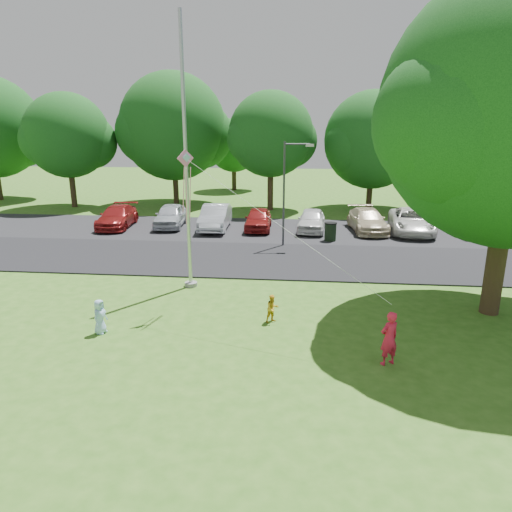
# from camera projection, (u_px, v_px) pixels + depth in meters

# --- Properties ---
(ground) EXTENTS (120.00, 120.00, 0.00)m
(ground) POSITION_uv_depth(u_px,v_px,m) (270.00, 348.00, 13.03)
(ground) COLOR #33631A
(ground) RESTS_ON ground
(park_road) EXTENTS (60.00, 6.00, 0.06)m
(park_road) POSITION_uv_depth(u_px,v_px,m) (283.00, 260.00, 21.64)
(park_road) COLOR black
(park_road) RESTS_ON ground
(parking_strip) EXTENTS (42.00, 7.00, 0.06)m
(parking_strip) POSITION_uv_depth(u_px,v_px,m) (288.00, 230.00, 27.87)
(parking_strip) COLOR black
(parking_strip) RESTS_ON ground
(flagpole) EXTENTS (0.50, 0.50, 10.00)m
(flagpole) POSITION_uv_depth(u_px,v_px,m) (187.00, 181.00, 17.02)
(flagpole) COLOR #B7BABF
(flagpole) RESTS_ON ground
(street_lamp) EXTENTS (1.53, 0.27, 5.43)m
(street_lamp) POSITION_uv_depth(u_px,v_px,m) (288.00, 185.00, 23.40)
(street_lamp) COLOR #3F3F44
(street_lamp) RESTS_ON ground
(trash_can) EXTENTS (0.68, 0.68, 1.07)m
(trash_can) POSITION_uv_depth(u_px,v_px,m) (330.00, 232.00, 25.10)
(trash_can) COLOR black
(trash_can) RESTS_ON ground
(tree_row) EXTENTS (64.35, 11.94, 10.88)m
(tree_row) POSITION_uv_depth(u_px,v_px,m) (314.00, 133.00, 34.54)
(tree_row) COLOR #332316
(tree_row) RESTS_ON ground
(horizon_trees) EXTENTS (77.46, 7.20, 7.02)m
(horizon_trees) POSITION_uv_depth(u_px,v_px,m) (337.00, 147.00, 43.93)
(horizon_trees) COLOR #332316
(horizon_trees) RESTS_ON ground
(parked_cars) EXTENTS (23.28, 5.31, 1.48)m
(parked_cars) POSITION_uv_depth(u_px,v_px,m) (292.00, 219.00, 27.63)
(parked_cars) COLOR maroon
(parked_cars) RESTS_ON ground
(woman) EXTENTS (0.65, 0.58, 1.50)m
(woman) POSITION_uv_depth(u_px,v_px,m) (389.00, 338.00, 11.96)
(woman) COLOR red
(woman) RESTS_ON ground
(child_yellow) EXTENTS (0.57, 0.54, 0.92)m
(child_yellow) POSITION_uv_depth(u_px,v_px,m) (272.00, 309.00, 14.68)
(child_yellow) COLOR gold
(child_yellow) RESTS_ON ground
(child_blue) EXTENTS (0.44, 0.59, 1.08)m
(child_blue) POSITION_uv_depth(u_px,v_px,m) (100.00, 317.00, 13.86)
(child_blue) COLOR #A6CDFF
(child_blue) RESTS_ON ground
(kite) EXTENTS (6.38, 3.67, 3.73)m
(kite) POSITION_uv_depth(u_px,v_px,m) (191.00, 175.00, 14.65)
(kite) COLOR pink
(kite) RESTS_ON ground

